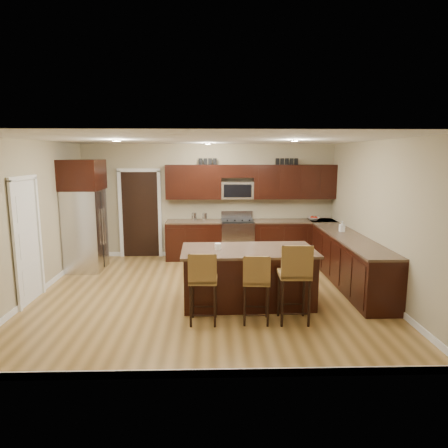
{
  "coord_description": "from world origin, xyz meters",
  "views": [
    {
      "loc": [
        0.1,
        -6.83,
        2.44
      ],
      "look_at": [
        0.3,
        0.4,
        1.19
      ],
      "focal_mm": 32.0,
      "sensor_mm": 36.0,
      "label": 1
    }
  ],
  "objects_px": {
    "stool_right": "(295,274)",
    "range": "(237,239)",
    "stool_left": "(203,280)",
    "refrigerator": "(85,214)",
    "island": "(248,278)",
    "stool_mid": "(256,281)"
  },
  "relations": [
    {
      "from": "stool_right",
      "to": "range",
      "type": "bearing_deg",
      "value": 100.46
    },
    {
      "from": "range",
      "to": "stool_right",
      "type": "xyz_separation_m",
      "value": [
        0.6,
        -3.77,
        0.28
      ]
    },
    {
      "from": "range",
      "to": "stool_left",
      "type": "height_order",
      "value": "range"
    },
    {
      "from": "stool_right",
      "to": "refrigerator",
      "type": "xyz_separation_m",
      "value": [
        -3.9,
        2.92,
        0.46
      ]
    },
    {
      "from": "island",
      "to": "stool_right",
      "type": "xyz_separation_m",
      "value": [
        0.6,
        -0.85,
        0.32
      ]
    },
    {
      "from": "island",
      "to": "stool_right",
      "type": "relative_size",
      "value": 1.85
    },
    {
      "from": "stool_left",
      "to": "stool_right",
      "type": "bearing_deg",
      "value": 1.63
    },
    {
      "from": "island",
      "to": "refrigerator",
      "type": "xyz_separation_m",
      "value": [
        -3.3,
        2.07,
        0.78
      ]
    },
    {
      "from": "refrigerator",
      "to": "stool_right",
      "type": "bearing_deg",
      "value": -36.82
    },
    {
      "from": "stool_right",
      "to": "refrigerator",
      "type": "height_order",
      "value": "refrigerator"
    },
    {
      "from": "stool_mid",
      "to": "refrigerator",
      "type": "xyz_separation_m",
      "value": [
        -3.35,
        2.91,
        0.56
      ]
    },
    {
      "from": "island",
      "to": "stool_right",
      "type": "distance_m",
      "value": 1.09
    },
    {
      "from": "stool_left",
      "to": "stool_mid",
      "type": "distance_m",
      "value": 0.77
    },
    {
      "from": "stool_mid",
      "to": "stool_right",
      "type": "bearing_deg",
      "value": 3.79
    },
    {
      "from": "stool_left",
      "to": "stool_right",
      "type": "height_order",
      "value": "stool_right"
    },
    {
      "from": "range",
      "to": "stool_right",
      "type": "height_order",
      "value": "stool_right"
    },
    {
      "from": "stool_left",
      "to": "refrigerator",
      "type": "bearing_deg",
      "value": 133.36
    },
    {
      "from": "stool_mid",
      "to": "stool_right",
      "type": "distance_m",
      "value": 0.57
    },
    {
      "from": "range",
      "to": "island",
      "type": "distance_m",
      "value": 2.92
    },
    {
      "from": "range",
      "to": "stool_mid",
      "type": "distance_m",
      "value": 3.76
    },
    {
      "from": "island",
      "to": "stool_mid",
      "type": "bearing_deg",
      "value": -88.48
    },
    {
      "from": "stool_right",
      "to": "refrigerator",
      "type": "bearing_deg",
      "value": 144.55
    }
  ]
}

